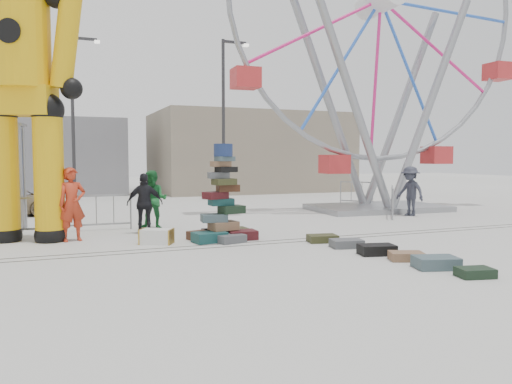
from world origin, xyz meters
name	(u,v)px	position (x,y,z in m)	size (l,w,h in m)	color
ground	(274,248)	(0.00, 0.00, 0.00)	(90.00, 90.00, 0.00)	#9E9E99
track_line_near	(264,244)	(0.00, 0.60, 0.00)	(40.00, 0.04, 0.01)	#47443F
track_line_far	(258,242)	(0.00, 1.00, 0.00)	(40.00, 0.04, 0.01)	#47443F
building_right	(248,152)	(7.00, 20.00, 2.50)	(12.00, 8.00, 5.00)	gray
building_left	(35,157)	(-6.00, 22.00, 2.20)	(10.00, 8.00, 4.40)	gray
lamp_post_right	(225,111)	(3.09, 13.00, 4.48)	(1.41, 0.25, 8.00)	#2D2D30
lamp_post_left	(75,110)	(-3.91, 15.00, 4.48)	(1.41, 0.25, 8.00)	#2D2D30
suitcase_tower	(222,213)	(-0.76, 1.64, 0.71)	(1.79, 1.58, 2.54)	#184748
crash_test_dummy	(23,79)	(-5.53, 3.28, 4.16)	(3.09, 1.65, 7.90)	black
ferris_wheel	(380,27)	(7.44, 6.27, 7.40)	(12.95, 3.48, 15.03)	gray
steamer_trunk	(157,236)	(-2.50, 1.68, 0.19)	(0.80, 0.46, 0.37)	silver
row_case_0	(323,238)	(1.52, 0.33, 0.10)	(0.75, 0.50, 0.19)	#37391C
row_case_1	(347,243)	(1.68, -0.56, 0.10)	(0.75, 0.51, 0.20)	#54575B
row_case_2	(377,250)	(1.83, -1.59, 0.12)	(0.80, 0.49, 0.23)	black
row_case_3	(406,256)	(2.03, -2.35, 0.09)	(0.70, 0.45, 0.18)	#845F43
row_case_4	(436,262)	(2.08, -3.18, 0.12)	(0.83, 0.56, 0.24)	#435960
row_case_5	(475,272)	(2.23, -4.02, 0.09)	(0.64, 0.43, 0.18)	black
barricade_dummy_b	(23,216)	(-5.70, 4.39, 0.55)	(2.00, 0.10, 1.10)	gray
barricade_dummy_c	(96,212)	(-3.73, 4.66, 0.55)	(2.00, 0.10, 1.10)	gray
barricade_wheel_front	(392,202)	(6.60, 4.17, 0.55)	(2.00, 0.10, 1.10)	gray
barricade_wheel_back	(362,193)	(8.10, 8.38, 0.55)	(2.00, 0.10, 1.10)	gray
pedestrian_red	(72,204)	(-4.45, 2.90, 0.96)	(0.70, 0.46, 1.93)	#AE2F18
pedestrian_green	(153,199)	(-2.06, 4.50, 0.89)	(0.87, 0.67, 1.78)	#19652C
pedestrian_black	(145,203)	(-2.48, 3.56, 0.87)	(1.01, 0.42, 1.73)	black
pedestrian_grey	(410,191)	(7.44, 4.23, 0.92)	(1.19, 0.68, 1.84)	#2A2D38
parked_suv	(14,201)	(-6.33, 9.89, 0.53)	(1.76, 3.82, 1.06)	#94815F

